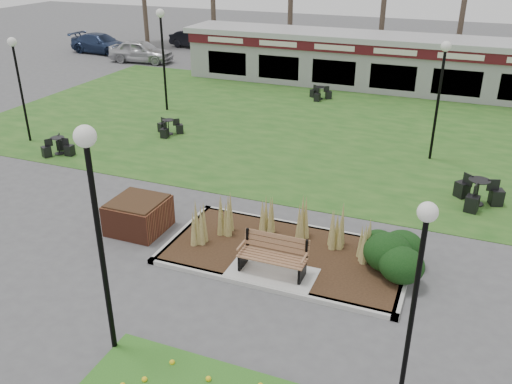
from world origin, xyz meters
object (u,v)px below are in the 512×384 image
at_px(bistro_set_a, 59,148).
at_px(car_blue, 101,44).
at_px(bistro_set_c, 320,95).
at_px(park_bench, 274,255).
at_px(brick_planter, 138,215).
at_px(lamp_post_near_left, 93,195).
at_px(lamp_post_far_left, 162,38).
at_px(lamp_post_mid_right, 442,75).
at_px(car_silver, 141,51).
at_px(bistro_set_d, 477,196).
at_px(car_black, 195,39).
at_px(lamp_post_near_right, 420,263).
at_px(food_pavilion, 398,63).
at_px(lamp_post_mid_left, 17,67).
at_px(bistro_set_b, 169,129).

distance_m(bistro_set_a, car_blue, 20.77).
xyz_separation_m(bistro_set_c, car_blue, (-18.22, 6.18, 0.46)).
distance_m(park_bench, brick_planter, 4.47).
xyz_separation_m(lamp_post_near_left, lamp_post_far_left, (-7.68, 15.27, -0.04)).
distance_m(lamp_post_mid_right, car_silver, 23.01).
bearing_deg(car_blue, lamp_post_mid_right, -112.48).
xyz_separation_m(bistro_set_a, car_blue, (-10.95, 17.64, 0.45)).
xyz_separation_m(lamp_post_near_left, car_silver, (-15.02, 24.50, -2.77)).
bearing_deg(lamp_post_far_left, bistro_set_d, -20.70).
bearing_deg(bistro_set_d, brick_planter, -149.29).
xyz_separation_m(lamp_post_far_left, car_blue, (-11.81, 10.87, -2.78)).
height_order(lamp_post_near_left, car_black, lamp_post_near_left).
bearing_deg(lamp_post_near_right, bistro_set_d, 83.33).
relative_size(park_bench, bistro_set_d, 1.11).
bearing_deg(lamp_post_far_left, food_pavilion, 39.94).
distance_m(lamp_post_mid_left, car_silver, 15.99).
relative_size(lamp_post_near_right, lamp_post_mid_right, 0.91).
bearing_deg(lamp_post_mid_right, car_silver, 150.82).
bearing_deg(lamp_post_near_right, bistro_set_a, 151.68).
xyz_separation_m(brick_planter, bistro_set_c, (1.04, 15.46, -0.24)).
bearing_deg(lamp_post_mid_right, park_bench, -106.56).
relative_size(bistro_set_a, bistro_set_d, 0.82).
bearing_deg(bistro_set_c, lamp_post_mid_left, -131.49).
relative_size(park_bench, car_blue, 0.36).
xyz_separation_m(park_bench, bistro_set_b, (-7.84, 8.37, -0.36)).
relative_size(lamp_post_mid_left, bistro_set_b, 3.53).
relative_size(park_bench, bistro_set_b, 1.42).
xyz_separation_m(bistro_set_b, car_blue, (-13.74, 14.02, 0.46)).
relative_size(park_bench, brick_planter, 1.13).
relative_size(food_pavilion, bistro_set_c, 20.28).
distance_m(lamp_post_near_left, bistro_set_b, 13.81).
relative_size(lamp_post_far_left, bistro_set_c, 3.92).
distance_m(bistro_set_d, car_blue, 30.84).
height_order(lamp_post_near_left, car_silver, lamp_post_near_left).
distance_m(bistro_set_b, car_silver, 15.48).
bearing_deg(lamp_post_near_left, lamp_post_far_left, 116.70).
relative_size(lamp_post_near_left, car_blue, 1.01).
distance_m(lamp_post_mid_left, bistro_set_b, 6.39).
relative_size(lamp_post_mid_right, bistro_set_b, 3.70).
bearing_deg(food_pavilion, park_bench, -90.00).
distance_m(brick_planter, bistro_set_c, 15.50).
relative_size(lamp_post_mid_left, car_black, 1.06).
bearing_deg(car_silver, car_black, -13.29).
bearing_deg(lamp_post_far_left, park_bench, -49.68).
bearing_deg(park_bench, lamp_post_mid_left, 156.66).
height_order(lamp_post_near_right, bistro_set_a, lamp_post_near_right).
height_order(bistro_set_a, bistro_set_b, bistro_set_a).
xyz_separation_m(food_pavilion, bistro_set_a, (-10.64, -14.96, -1.23)).
height_order(lamp_post_far_left, bistro_set_d, lamp_post_far_left).
distance_m(park_bench, car_blue, 31.10).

